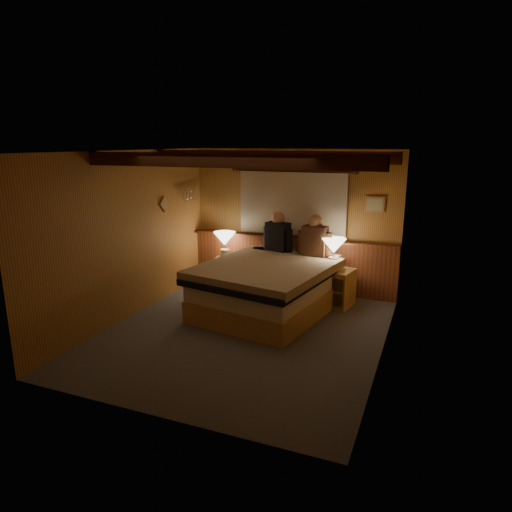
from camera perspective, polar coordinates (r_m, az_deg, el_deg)
The scene contains 19 objects.
floor at distance 6.27m, azimuth -1.40°, elevation -9.52°, with size 4.20×4.20×0.00m, color #4F555E.
ceiling at distance 5.75m, azimuth -1.55°, elevation 12.97°, with size 4.20×4.20×0.00m, color #DFAC53.
wall_back at distance 7.83m, azimuth 4.65°, elevation 4.41°, with size 3.60×3.60×0.00m, color #BE9044.
wall_left at distance 6.80m, azimuth -15.55°, elevation 2.45°, with size 4.20×4.20×0.00m, color #BE9044.
wall_right at distance 5.46m, azimuth 16.16°, elevation -0.40°, with size 4.20×4.20×0.00m, color #BE9044.
wall_front at distance 4.13m, azimuth -13.16°, elevation -4.86°, with size 3.60×3.60×0.00m, color #BE9044.
wainscot at distance 7.92m, azimuth 4.41°, elevation -0.76°, with size 3.60×0.23×0.94m.
curtain_window at distance 7.72m, azimuth 4.54°, elevation 6.68°, with size 2.18×0.09×1.11m.
ceiling_beams at distance 5.89m, azimuth -0.95°, elevation 12.12°, with size 3.60×1.65×0.16m.
coat_rail at distance 7.98m, azimuth -8.42°, elevation 7.88°, with size 0.05×0.55×0.24m.
framed_print at distance 7.47m, azimuth 14.64°, elevation 6.25°, with size 0.30×0.04×0.25m.
bed at distance 6.89m, azimuth 1.64°, elevation -3.82°, with size 2.03×2.46×0.76m.
nightstand_left at distance 8.15m, azimuth -3.77°, elevation -2.08°, with size 0.50×0.47×0.49m.
nightstand_right at distance 7.28m, azimuth 9.80°, elevation -3.86°, with size 0.62×0.58×0.58m.
lamp_left at distance 7.97m, azimuth -3.94°, elevation 1.95°, with size 0.38×0.38×0.50m.
lamp_right at distance 7.12m, azimuth 9.69°, elevation 1.04°, with size 0.38×0.38×0.49m.
person_left at distance 7.55m, azimuth 2.75°, elevation 2.68°, with size 0.54×0.31×0.68m.
person_right at distance 7.26m, azimuth 7.38°, elevation 2.14°, with size 0.56×0.25×0.68m.
duffel_bag at distance 7.35m, azimuth -4.78°, elevation -4.70°, with size 0.53×0.39×0.34m.
Camera 1 is at (2.29, -5.27, 2.52)m, focal length 32.00 mm.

